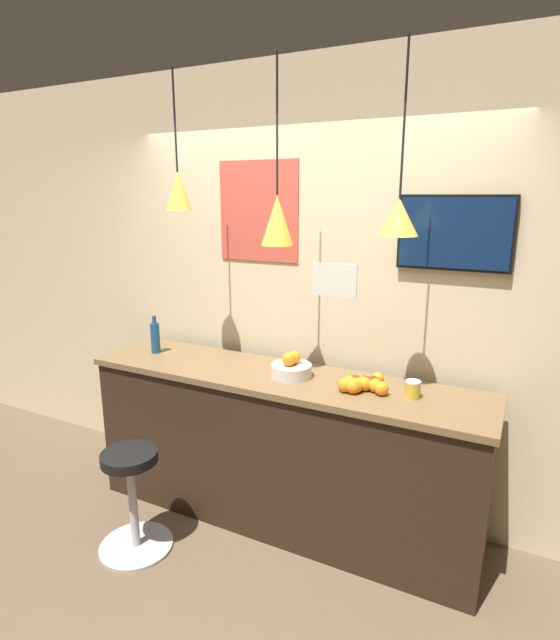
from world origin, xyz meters
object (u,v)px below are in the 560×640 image
(juice_bottle, at_px, (155,337))
(mounted_tv, at_px, (455,233))
(bar_stool, at_px, (132,491))
(fruit_bowl, at_px, (291,368))
(spread_jar, at_px, (413,389))

(juice_bottle, relative_size, mounted_tv, 0.43)
(bar_stool, distance_m, mounted_tv, 2.37)
(bar_stool, xyz_separation_m, fruit_bowl, (0.72, 0.66, 0.67))
(juice_bottle, distance_m, spread_jar, 1.79)
(bar_stool, bearing_deg, fruit_bowl, 42.65)
(fruit_bowl, xyz_separation_m, spread_jar, (0.74, -0.00, -0.01))
(bar_stool, relative_size, juice_bottle, 2.38)
(spread_jar, bearing_deg, mounted_tv, 73.08)
(bar_stool, height_order, mounted_tv, mounted_tv)
(fruit_bowl, distance_m, spread_jar, 0.74)
(fruit_bowl, distance_m, juice_bottle, 1.05)
(mounted_tv, bearing_deg, fruit_bowl, -158.19)
(juice_bottle, distance_m, mounted_tv, 2.06)
(juice_bottle, bearing_deg, spread_jar, 0.00)
(fruit_bowl, bearing_deg, juice_bottle, -180.00)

